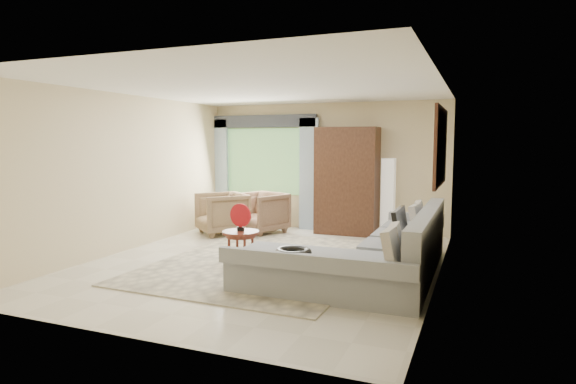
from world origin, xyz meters
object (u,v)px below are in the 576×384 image
at_px(armchair_right, 260,213).
at_px(armoire, 347,181).
at_px(tv_screen, 401,227).
at_px(coffee_table, 241,248).
at_px(sectional_sofa, 380,258).
at_px(potted_plant, 217,214).
at_px(floor_lamp, 388,197).
at_px(armchair_left, 222,213).

distance_m(armchair_right, armoire, 1.84).
bearing_deg(tv_screen, coffee_table, -176.09).
distance_m(sectional_sofa, potted_plant, 4.74).
height_order(tv_screen, coffee_table, tv_screen).
relative_size(tv_screen, potted_plant, 1.30).
distance_m(potted_plant, armoire, 2.88).
relative_size(armoire, floor_lamp, 1.40).
height_order(tv_screen, armchair_left, tv_screen).
height_order(coffee_table, potted_plant, potted_plant).
xyz_separation_m(sectional_sofa, coffee_table, (-1.98, -0.19, -0.00)).
distance_m(armchair_left, floor_lamp, 3.26).
height_order(sectional_sofa, floor_lamp, floor_lamp).
height_order(sectional_sofa, armchair_right, sectional_sofa).
bearing_deg(armchair_left, sectional_sofa, 12.50).
bearing_deg(armchair_right, floor_lamp, 36.82).
distance_m(sectional_sofa, armoire, 3.24).
relative_size(armchair_right, armoire, 0.43).
distance_m(armchair_right, potted_plant, 1.16).
distance_m(potted_plant, floor_lamp, 3.61).
height_order(coffee_table, armchair_left, armchair_left).
height_order(sectional_sofa, tv_screen, tv_screen).
bearing_deg(potted_plant, armchair_left, -52.10).
xyz_separation_m(armchair_right, potted_plant, (-1.13, 0.23, -0.12)).
bearing_deg(armchair_right, armoire, 41.53).
height_order(sectional_sofa, potted_plant, sectional_sofa).
xyz_separation_m(sectional_sofa, armchair_right, (-2.86, 2.33, 0.12)).
relative_size(tv_screen, armchair_left, 0.82).
distance_m(tv_screen, armchair_left, 4.28).
xyz_separation_m(potted_plant, floor_lamp, (3.56, 0.39, 0.47)).
distance_m(tv_screen, armoire, 3.31).
relative_size(sectional_sofa, floor_lamp, 2.31).
bearing_deg(tv_screen, sectional_sofa, 173.17).
distance_m(coffee_table, floor_lamp, 3.54).
bearing_deg(potted_plant, tv_screen, -31.40).
bearing_deg(armoire, armchair_right, -160.86).
xyz_separation_m(armchair_left, armoire, (2.28, 0.95, 0.64)).
xyz_separation_m(armchair_left, potted_plant, (-0.48, 0.62, -0.13)).
bearing_deg(armchair_right, sectional_sofa, -16.85).
height_order(tv_screen, armoire, armoire).
distance_m(tv_screen, armchair_right, 3.93).
bearing_deg(tv_screen, armchair_right, 142.87).
bearing_deg(potted_plant, armchair_right, -11.61).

